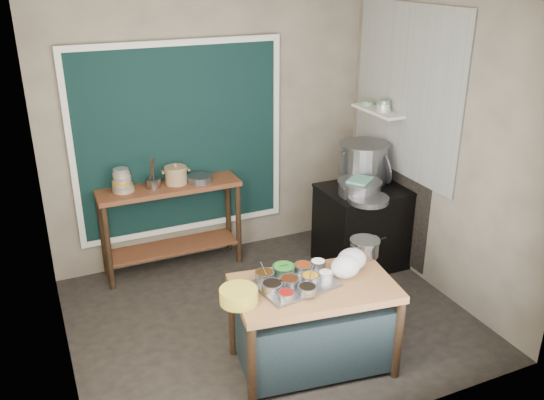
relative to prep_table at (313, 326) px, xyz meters
name	(u,v)px	position (x,y,z in m)	size (l,w,h in m)	color
floor	(269,318)	(-0.05, 0.75, -0.39)	(3.50, 3.00, 0.02)	#2C2722
back_wall	(211,131)	(-0.05, 2.26, 1.02)	(3.50, 0.02, 2.80)	gray
left_wall	(46,211)	(-1.81, 0.75, 1.02)	(0.02, 3.00, 2.80)	gray
right_wall	(438,150)	(1.71, 0.75, 1.02)	(0.02, 3.00, 2.80)	gray
curtain_panel	(180,140)	(-0.40, 2.22, 0.98)	(2.10, 0.02, 1.90)	black
curtain_frame	(181,141)	(-0.40, 2.21, 0.98)	(2.22, 0.03, 2.02)	beige
tile_panel	(405,92)	(1.69, 1.30, 1.48)	(0.02, 1.70, 1.70)	#B2B2AA
soot_patch	(391,195)	(1.69, 1.40, 0.32)	(0.01, 1.30, 1.30)	black
wall_shelf	(378,111)	(1.58, 1.60, 1.23)	(0.22, 0.70, 0.03)	beige
prep_table	(313,326)	(0.00, 0.00, 0.00)	(1.25, 0.72, 0.75)	brown
back_counter	(172,228)	(-0.60, 2.03, 0.10)	(1.45, 0.40, 0.95)	brown
stove_block	(364,227)	(1.30, 1.30, 0.05)	(0.90, 0.68, 0.85)	black
stove_top	(366,189)	(1.30, 1.30, 0.49)	(0.92, 0.69, 0.03)	black
condiment_tray	(296,284)	(-0.13, 0.06, 0.39)	(0.59, 0.42, 0.03)	gray
condiment_bowls	(292,278)	(-0.15, 0.08, 0.43)	(0.63, 0.49, 0.07)	gray
yellow_basin	(239,296)	(-0.62, 0.01, 0.43)	(0.28, 0.28, 0.11)	gold
saucepan	(365,247)	(0.62, 0.26, 0.45)	(0.26, 0.26, 0.14)	gray
plastic_bag_a	(346,267)	(0.28, 0.01, 0.46)	(0.24, 0.20, 0.18)	white
plastic_bag_b	(352,259)	(0.39, 0.09, 0.47)	(0.24, 0.21, 0.18)	white
bowl_stack	(122,181)	(-1.06, 2.06, 0.68)	(0.21, 0.21, 0.24)	tan
utensil_cup	(153,183)	(-0.75, 2.05, 0.62)	(0.16, 0.16, 0.09)	gray
ceramic_crock	(176,176)	(-0.51, 2.05, 0.66)	(0.24, 0.24, 0.16)	#906E4F
wide_bowl	(200,178)	(-0.28, 2.01, 0.61)	(0.27, 0.27, 0.07)	gray
stock_pot	(364,162)	(1.37, 1.49, 0.72)	(0.54, 0.54, 0.42)	gray
pot_lid	(384,166)	(1.54, 1.36, 0.70)	(0.39, 0.39, 0.02)	gray
steamer	(360,188)	(1.13, 1.17, 0.58)	(0.46, 0.46, 0.15)	gray
green_cloth	(360,180)	(1.13, 1.17, 0.66)	(0.26, 0.20, 0.02)	#5C9A89
shallow_pan	(368,199)	(1.11, 0.98, 0.53)	(0.40, 0.40, 0.05)	gray
shelf_bowl_stack	(383,106)	(1.58, 1.50, 1.29)	(0.15, 0.15, 0.12)	silver
shelf_bowl_green	(368,104)	(1.58, 1.79, 1.26)	(0.12, 0.12, 0.04)	gray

